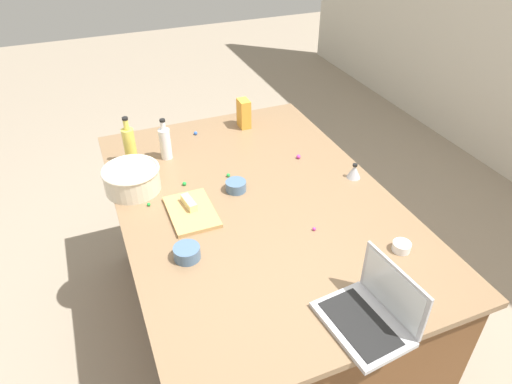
# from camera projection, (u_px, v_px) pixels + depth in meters

# --- Properties ---
(ground_plane) EXTENTS (12.00, 12.00, 0.00)m
(ground_plane) POSITION_uv_depth(u_px,v_px,m) (256.00, 325.00, 2.66)
(ground_plane) COLOR gray
(island_counter) EXTENTS (1.81, 1.23, 0.90)m
(island_counter) POSITION_uv_depth(u_px,v_px,m) (256.00, 270.00, 2.40)
(island_counter) COLOR brown
(island_counter) RESTS_ON ground
(laptop) EXTENTS (0.33, 0.26, 0.22)m
(laptop) POSITION_uv_depth(u_px,v_px,m) (372.00, 313.00, 1.55)
(laptop) COLOR #B7B7BC
(laptop) RESTS_ON island_counter
(mixing_bowl_large) EXTENTS (0.27, 0.27, 0.12)m
(mixing_bowl_large) POSITION_uv_depth(u_px,v_px,m) (132.00, 178.00, 2.18)
(mixing_bowl_large) COLOR beige
(mixing_bowl_large) RESTS_ON island_counter
(bottle_vinegar) EXTENTS (0.06, 0.06, 0.23)m
(bottle_vinegar) POSITION_uv_depth(u_px,v_px,m) (165.00, 143.00, 2.40)
(bottle_vinegar) COLOR white
(bottle_vinegar) RESTS_ON island_counter
(bottle_oil) EXTENTS (0.06, 0.06, 0.26)m
(bottle_oil) POSITION_uv_depth(u_px,v_px,m) (130.00, 145.00, 2.35)
(bottle_oil) COLOR #DBC64C
(bottle_oil) RESTS_ON island_counter
(cutting_board) EXTENTS (0.29, 0.20, 0.02)m
(cutting_board) POSITION_uv_depth(u_px,v_px,m) (192.00, 212.00, 2.06)
(cutting_board) COLOR tan
(cutting_board) RESTS_ON island_counter
(butter_stick_left) EXTENTS (0.11, 0.05, 0.04)m
(butter_stick_left) POSITION_uv_depth(u_px,v_px,m) (189.00, 203.00, 2.07)
(butter_stick_left) COLOR #F4E58C
(butter_stick_left) RESTS_ON cutting_board
(ramekin_small) EXTENTS (0.10, 0.10, 0.05)m
(ramekin_small) POSITION_uv_depth(u_px,v_px,m) (236.00, 186.00, 2.20)
(ramekin_small) COLOR slate
(ramekin_small) RESTS_ON island_counter
(ramekin_medium) EXTENTS (0.07, 0.07, 0.04)m
(ramekin_medium) POSITION_uv_depth(u_px,v_px,m) (402.00, 247.00, 1.86)
(ramekin_medium) COLOR white
(ramekin_medium) RESTS_ON island_counter
(ramekin_wide) EXTENTS (0.11, 0.11, 0.05)m
(ramekin_wide) POSITION_uv_depth(u_px,v_px,m) (187.00, 253.00, 1.82)
(ramekin_wide) COLOR slate
(ramekin_wide) RESTS_ON island_counter
(kitchen_timer) EXTENTS (0.07, 0.07, 0.08)m
(kitchen_timer) POSITION_uv_depth(u_px,v_px,m) (354.00, 171.00, 2.28)
(kitchen_timer) COLOR #B2B2B7
(kitchen_timer) RESTS_ON island_counter
(candy_bag) EXTENTS (0.09, 0.06, 0.17)m
(candy_bag) POSITION_uv_depth(u_px,v_px,m) (244.00, 113.00, 2.70)
(candy_bag) COLOR gold
(candy_bag) RESTS_ON island_counter
(candy_0) EXTENTS (0.02, 0.02, 0.02)m
(candy_0) POSITION_uv_depth(u_px,v_px,m) (406.00, 252.00, 1.85)
(candy_0) COLOR green
(candy_0) RESTS_ON island_counter
(candy_1) EXTENTS (0.02, 0.02, 0.02)m
(candy_1) POSITION_uv_depth(u_px,v_px,m) (184.00, 184.00, 2.24)
(candy_1) COLOR green
(candy_1) RESTS_ON island_counter
(candy_2) EXTENTS (0.02, 0.02, 0.02)m
(candy_2) POSITION_uv_depth(u_px,v_px,m) (228.00, 175.00, 2.30)
(candy_2) COLOR green
(candy_2) RESTS_ON island_counter
(candy_3) EXTENTS (0.02, 0.02, 0.02)m
(candy_3) POSITION_uv_depth(u_px,v_px,m) (134.00, 165.00, 2.38)
(candy_3) COLOR green
(candy_3) RESTS_ON island_counter
(candy_4) EXTENTS (0.01, 0.01, 0.01)m
(candy_4) POSITION_uv_depth(u_px,v_px,m) (314.00, 229.00, 1.96)
(candy_4) COLOR #CC3399
(candy_4) RESTS_ON island_counter
(candy_5) EXTENTS (0.02, 0.02, 0.02)m
(candy_5) POSITION_uv_depth(u_px,v_px,m) (196.00, 133.00, 2.66)
(candy_5) COLOR blue
(candy_5) RESTS_ON island_counter
(candy_6) EXTENTS (0.02, 0.02, 0.02)m
(candy_6) POSITION_uv_depth(u_px,v_px,m) (298.00, 157.00, 2.44)
(candy_6) COLOR #CC3399
(candy_6) RESTS_ON island_counter
(candy_8) EXTENTS (0.02, 0.02, 0.02)m
(candy_8) POSITION_uv_depth(u_px,v_px,m) (149.00, 204.00, 2.11)
(candy_8) COLOR green
(candy_8) RESTS_ON island_counter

